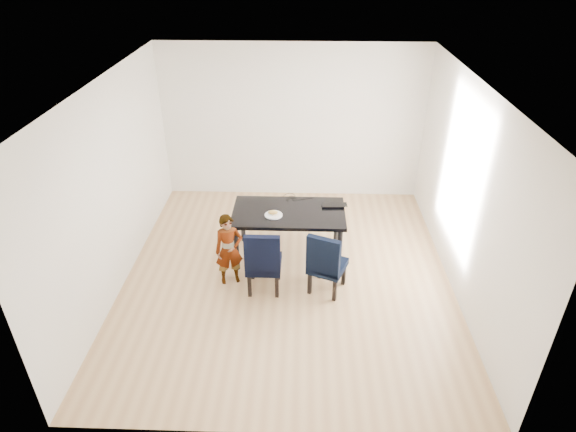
{
  "coord_description": "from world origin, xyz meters",
  "views": [
    {
      "loc": [
        0.19,
        -5.42,
        4.16
      ],
      "look_at": [
        0.0,
        0.2,
        0.85
      ],
      "focal_mm": 30.0,
      "sensor_mm": 36.0,
      "label": 1
    }
  ],
  "objects_px": {
    "chair_right": "(328,261)",
    "plate": "(274,215)",
    "laptop": "(334,204)",
    "child": "(229,250)",
    "chair_left": "(264,259)",
    "dining_table": "(289,234)"
  },
  "relations": [
    {
      "from": "plate",
      "to": "laptop",
      "type": "height_order",
      "value": "laptop"
    },
    {
      "from": "chair_left",
      "to": "chair_right",
      "type": "height_order",
      "value": "chair_left"
    },
    {
      "from": "laptop",
      "to": "chair_right",
      "type": "bearing_deg",
      "value": 80.33
    },
    {
      "from": "dining_table",
      "to": "chair_right",
      "type": "distance_m",
      "value": 0.95
    },
    {
      "from": "chair_left",
      "to": "laptop",
      "type": "bearing_deg",
      "value": 46.68
    },
    {
      "from": "dining_table",
      "to": "laptop",
      "type": "relative_size",
      "value": 4.35
    },
    {
      "from": "plate",
      "to": "laptop",
      "type": "bearing_deg",
      "value": 21.79
    },
    {
      "from": "child",
      "to": "chair_left",
      "type": "bearing_deg",
      "value": -33.13
    },
    {
      "from": "plate",
      "to": "chair_left",
      "type": "bearing_deg",
      "value": -98.06
    },
    {
      "from": "chair_left",
      "to": "chair_right",
      "type": "bearing_deg",
      "value": 0.27
    },
    {
      "from": "dining_table",
      "to": "laptop",
      "type": "distance_m",
      "value": 0.79
    },
    {
      "from": "dining_table",
      "to": "plate",
      "type": "distance_m",
      "value": 0.45
    },
    {
      "from": "chair_right",
      "to": "plate",
      "type": "distance_m",
      "value": 1.04
    },
    {
      "from": "child",
      "to": "plate",
      "type": "distance_m",
      "value": 0.81
    },
    {
      "from": "dining_table",
      "to": "chair_left",
      "type": "relative_size",
      "value": 1.69
    },
    {
      "from": "dining_table",
      "to": "plate",
      "type": "relative_size",
      "value": 6.36
    },
    {
      "from": "chair_right",
      "to": "child",
      "type": "bearing_deg",
      "value": -163.22
    },
    {
      "from": "child",
      "to": "dining_table",
      "type": "bearing_deg",
      "value": 21.98
    },
    {
      "from": "dining_table",
      "to": "chair_left",
      "type": "bearing_deg",
      "value": -111.17
    },
    {
      "from": "laptop",
      "to": "child",
      "type": "bearing_deg",
      "value": 28.32
    },
    {
      "from": "chair_right",
      "to": "plate",
      "type": "xyz_separation_m",
      "value": [
        -0.75,
        0.66,
        0.3
      ]
    },
    {
      "from": "dining_table",
      "to": "plate",
      "type": "xyz_separation_m",
      "value": [
        -0.21,
        -0.12,
        0.38
      ]
    }
  ]
}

